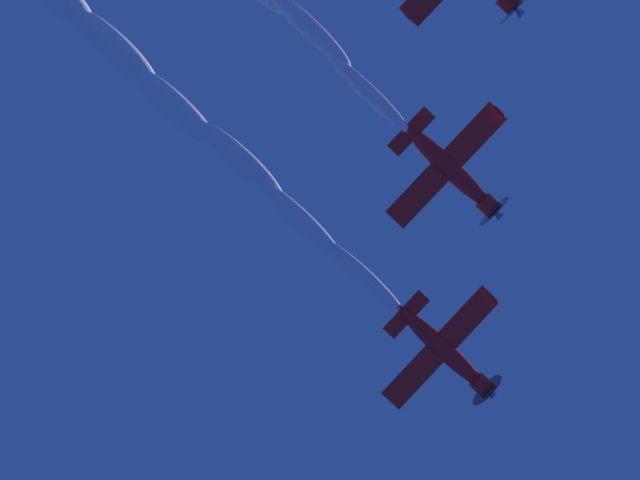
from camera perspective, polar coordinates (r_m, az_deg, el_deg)
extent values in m
ellipsoid|color=red|center=(75.01, 6.33, -5.58)|extent=(7.10, 5.72, 1.30)
cylinder|color=red|center=(76.01, 8.26, -7.34)|extent=(1.66, 1.72, 1.36)
cone|color=#194CB2|center=(76.24, 8.67, -7.71)|extent=(1.04, 1.00, 0.64)
cylinder|color=#3F3F47|center=(76.18, 8.57, -7.63)|extent=(1.79, 2.43, 2.99)
cube|color=red|center=(74.77, 6.21, -5.51)|extent=(7.13, 8.92, 1.26)
ellipsoid|color=red|center=(75.97, 3.62, -7.98)|extent=(1.04, 0.88, 0.31)
ellipsoid|color=red|center=(73.86, 8.86, -2.96)|extent=(1.04, 0.88, 0.31)
cube|color=red|center=(74.26, 4.46, -3.83)|extent=(2.93, 3.47, 0.51)
cube|color=red|center=(74.81, 4.41, -3.66)|extent=(1.21, 0.99, 1.30)
ellipsoid|color=#1E232D|center=(75.56, 6.51, -5.63)|extent=(1.96, 1.77, 0.84)
ellipsoid|color=red|center=(73.37, 6.63, 3.72)|extent=(7.04, 5.69, 1.66)
cylinder|color=red|center=(73.81, 8.61, 1.80)|extent=(1.59, 1.71, 1.36)
cone|color=#194CB2|center=(73.92, 9.03, 1.39)|extent=(1.01, 1.00, 0.66)
cylinder|color=#3F3F47|center=(73.90, 8.93, 1.48)|extent=(1.63, 2.43, 2.87)
cube|color=red|center=(73.16, 6.50, 3.83)|extent=(7.15, 8.94, 0.90)
ellipsoid|color=red|center=(73.60, 3.87, 1.14)|extent=(1.02, 0.87, 0.36)
ellipsoid|color=red|center=(73.04, 9.18, 6.54)|extent=(1.02, 0.87, 0.36)
cube|color=red|center=(73.18, 4.71, 5.58)|extent=(2.93, 3.47, 0.40)
cube|color=red|center=(73.76, 4.67, 5.66)|extent=(1.14, 0.98, 1.37)
ellipsoid|color=#1E232D|center=(73.89, 6.81, 3.57)|extent=(1.91, 1.76, 0.90)
cylinder|color=red|center=(70.68, 9.66, 11.99)|extent=(1.58, 1.70, 1.34)
cone|color=#194CB2|center=(70.72, 10.10, 11.55)|extent=(1.01, 0.99, 0.65)
cylinder|color=#3F3F47|center=(70.71, 10.00, 11.65)|extent=(1.63, 2.40, 2.85)
ellipsoid|color=red|center=(70.15, 4.60, 11.36)|extent=(1.02, 0.87, 0.34)
ellipsoid|color=white|center=(73.84, 2.29, -1.90)|extent=(6.53, 5.18, 1.33)
ellipsoid|color=white|center=(73.12, -1.02, 1.09)|extent=(6.65, 5.36, 1.54)
ellipsoid|color=white|center=(73.16, -4.00, 4.08)|extent=(6.78, 5.53, 1.74)
ellipsoid|color=white|center=(73.44, -7.46, 6.83)|extent=(6.91, 5.70, 1.95)
ellipsoid|color=white|center=(74.24, -10.47, 9.66)|extent=(7.03, 5.87, 2.16)
ellipsoid|color=white|center=(72.77, 2.57, 7.49)|extent=(6.53, 5.18, 1.33)
ellipsoid|color=white|center=(72.79, -0.52, 10.80)|extent=(6.65, 5.36, 1.54)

